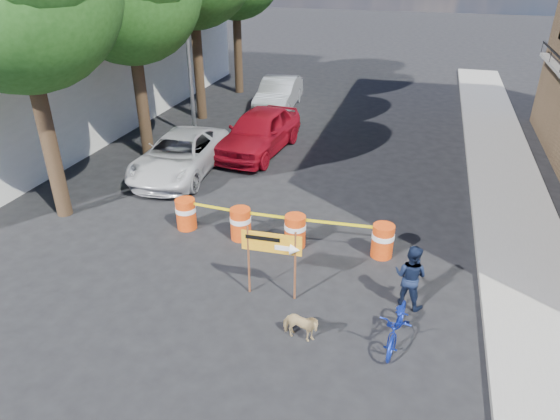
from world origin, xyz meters
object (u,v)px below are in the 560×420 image
Objects in this scene: barrel_mid_right at (295,230)px; barrel_far_right at (383,240)px; barrel_far_left at (186,213)px; suv_white at (180,155)px; sedan_silver at (279,94)px; pedestrian at (410,276)px; dog at (300,326)px; sedan_red at (259,131)px; barrel_mid_left at (241,223)px; detour_sign at (279,249)px; bicycle at (400,308)px.

barrel_mid_right and barrel_far_right have the same top height.
suv_white is at bearing 118.53° from barrel_far_left.
sedan_silver reaches higher than suv_white.
barrel_mid_right is at bearing -176.09° from barrel_far_right.
pedestrian is at bearing -29.04° from barrel_mid_right.
barrel_far_left is at bearing 56.10° from dog.
sedan_red is (-3.13, 6.37, 0.37)m from barrel_mid_right.
barrel_far_right is (3.82, 0.19, 0.00)m from barrel_mid_left.
detour_sign reaches higher than barrel_mid_left.
barrel_mid_right is 1.00× the size of barrel_far_right.
pedestrian reaches higher than barrel_far_left.
dog is (1.04, -3.49, -0.13)m from barrel_mid_right.
barrel_far_right is 3.24m from bicycle.
pedestrian reaches higher than suv_white.
suv_white reaches higher than dog.
sedan_silver is at bearing 79.46° from suv_white.
barrel_far_left is at bearing 176.49° from barrel_mid_left.
pedestrian is 15.60m from sedan_silver.
bicycle reaches higher than sedan_red.
detour_sign is at bearing -50.99° from suv_white.
bicycle is at bearing -42.75° from suv_white.
detour_sign is 9.25m from sedan_red.
dog is at bearing -158.68° from bicycle.
barrel_far_right is at bearing -12.94° from dog.
sedan_red is 1.06× the size of sedan_silver.
barrel_mid_left reaches higher than dog.
barrel_mid_right is at bearing -75.38° from sedan_silver.
pedestrian is at bearing -15.70° from barrel_far_left.
barrel_mid_right is 6.27m from suv_white.
barrel_far_right is 0.18× the size of suv_white.
bicycle is at bearing -69.10° from sedan_silver.
barrel_mid_left is 4.30m from dog.
barrel_mid_left is at bearing -82.10° from sedan_silver.
barrel_mid_right is 4.21m from bicycle.
pedestrian is (4.59, -1.66, 0.29)m from barrel_mid_left.
suv_white reaches higher than barrel_mid_right.
bicycle reaches higher than suv_white.
suv_white is at bearing -120.33° from sedan_red.
barrel_mid_left is at bearing -177.08° from barrel_far_right.
bicycle is 2.02m from dog.
detour_sign is (0.21, -2.24, 0.81)m from barrel_mid_right.
sedan_red is (-6.06, 9.36, -0.01)m from bicycle.
barrel_far_left is 6.52m from pedestrian.
barrel_mid_right is 2.39m from detour_sign.
dog is at bearing -108.94° from barrel_far_right.
barrel_far_right is at bearing -48.80° from pedestrian.
detour_sign is 15.05m from sedan_silver.
sedan_silver is (-2.54, 12.21, 0.29)m from barrel_mid_left.
dog is 10.71m from sedan_red.
dog is at bearing 60.22° from pedestrian.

